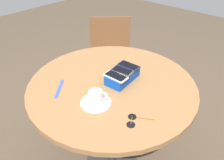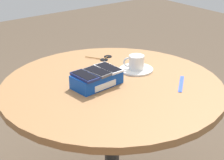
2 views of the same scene
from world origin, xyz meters
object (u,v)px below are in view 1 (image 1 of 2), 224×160
at_px(phone_white, 116,76).
at_px(chair_near_window, 110,57).
at_px(phone_box, 122,76).
at_px(sunglasses, 133,120).
at_px(phone_gray, 122,71).
at_px(coffee_cup, 96,97).
at_px(round_table, 112,97).
at_px(saucer, 96,102).
at_px(lanyard_strap, 59,89).
at_px(phone_navy, 129,66).

relative_size(phone_white, chair_near_window, 0.17).
bearing_deg(phone_box, sunglasses, 48.39).
distance_m(phone_gray, coffee_cup, 0.25).
bearing_deg(round_table, saucer, 17.24).
distance_m(round_table, chair_near_window, 0.90).
xyz_separation_m(round_table, saucer, (0.19, 0.06, 0.11)).
xyz_separation_m(coffee_cup, lanyard_strap, (0.05, -0.24, -0.04)).
xyz_separation_m(phone_navy, chair_near_window, (-0.51, -0.62, -0.38)).
height_order(lanyard_strap, chair_near_window, chair_near_window).
bearing_deg(phone_navy, phone_box, 6.31).
distance_m(phone_navy, phone_gray, 0.07).
height_order(phone_navy, coffee_cup, coffee_cup).
height_order(round_table, phone_box, phone_box).
height_order(phone_white, coffee_cup, coffee_cup).
height_order(sunglasses, chair_near_window, chair_near_window).
xyz_separation_m(phone_white, saucer, (0.19, 0.03, -0.06)).
height_order(phone_navy, lanyard_strap, phone_navy).
bearing_deg(phone_navy, chair_near_window, -129.68).
height_order(round_table, saucer, saucer).
distance_m(round_table, phone_gray, 0.19).
bearing_deg(phone_white, saucer, 8.02).
bearing_deg(chair_near_window, phone_box, 47.17).
xyz_separation_m(phone_gray, lanyard_strap, (0.30, -0.21, -0.06)).
distance_m(phone_box, lanyard_strap, 0.37).
distance_m(phone_gray, saucer, 0.26).
xyz_separation_m(saucer, lanyard_strap, (0.05, -0.24, -0.00)).
xyz_separation_m(phone_box, phone_gray, (0.00, -0.00, 0.04)).
height_order(saucer, coffee_cup, coffee_cup).
bearing_deg(saucer, chair_near_window, -141.67).
relative_size(phone_gray, lanyard_strap, 0.78).
xyz_separation_m(phone_navy, phone_white, (0.14, 0.01, -0.00)).
bearing_deg(coffee_cup, phone_white, -171.51).
xyz_separation_m(phone_box, phone_white, (0.07, 0.01, 0.03)).
distance_m(phone_navy, saucer, 0.33).
relative_size(round_table, lanyard_strap, 5.76).
distance_m(phone_box, phone_white, 0.08).
bearing_deg(sunglasses, chair_near_window, -132.48).
bearing_deg(coffee_cup, phone_gray, -171.98).
relative_size(phone_white, lanyard_strap, 0.80).
height_order(round_table, phone_white, phone_white).
bearing_deg(saucer, phone_box, -172.69).
bearing_deg(saucer, round_table, -162.76).
bearing_deg(chair_near_window, coffee_cup, 38.44).
xyz_separation_m(phone_navy, phone_gray, (0.07, 0.01, -0.00)).
height_order(phone_box, phone_gray, phone_gray).
xyz_separation_m(saucer, sunglasses, (-0.03, 0.22, -0.00)).
xyz_separation_m(phone_gray, saucer, (0.25, 0.03, -0.06)).
bearing_deg(lanyard_strap, chair_near_window, -154.80).
relative_size(phone_gray, sunglasses, 1.10).
height_order(phone_box, chair_near_window, phone_box).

